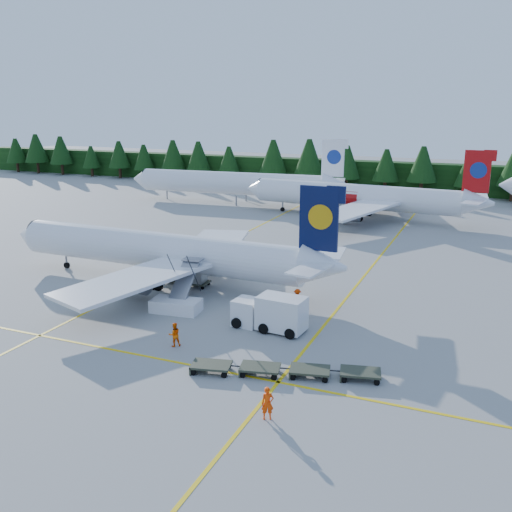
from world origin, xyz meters
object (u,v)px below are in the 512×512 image
at_px(airstairs, 177,301).
at_px(service_truck, 269,312).
at_px(airliner_navy, 151,250).
at_px(airliner_red, 351,196).

bearing_deg(airstairs, service_truck, -11.46).
relative_size(airliner_navy, service_truck, 6.01).
bearing_deg(service_truck, airliner_navy, 159.55).
distance_m(airliner_red, airstairs, 47.87).
bearing_deg(service_truck, airstairs, 179.54).
relative_size(airliner_navy, airliner_red, 0.96).
bearing_deg(airliner_navy, airliner_red, 76.71).
relative_size(airliner_navy, airstairs, 6.11).
relative_size(airliner_red, airstairs, 6.40).
height_order(airliner_red, airstairs, airliner_red).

